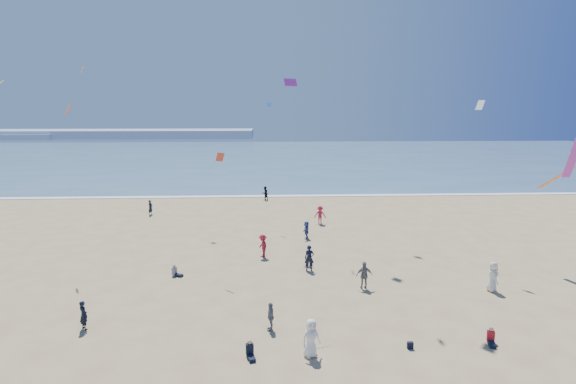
{
  "coord_description": "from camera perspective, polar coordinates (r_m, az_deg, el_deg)",
  "views": [
    {
      "loc": [
        1.03,
        -13.27,
        11.39
      ],
      "look_at": [
        2.0,
        8.0,
        7.44
      ],
      "focal_mm": 28.0,
      "sensor_mm": 36.0,
      "label": 1
    }
  ],
  "objects": [
    {
      "name": "ocean",
      "position": [
        108.87,
        -3.15,
        4.5
      ],
      "size": [
        220.0,
        100.0,
        0.06
      ],
      "primitive_type": "cube",
      "color": "#476B84",
      "rests_on": "ground"
    },
    {
      "name": "surf_line",
      "position": [
        59.37,
        -3.55,
        -0.54
      ],
      "size": [
        220.0,
        1.2,
        0.08
      ],
      "primitive_type": "cube",
      "color": "white",
      "rests_on": "ground"
    },
    {
      "name": "headland_far",
      "position": [
        193.41,
        -21.16,
        6.9
      ],
      "size": [
        110.0,
        20.0,
        3.2
      ],
      "primitive_type": "cube",
      "color": "#7A8EA8",
      "rests_on": "ground"
    },
    {
      "name": "headland_near",
      "position": [
        205.17,
        -32.3,
        5.99
      ],
      "size": [
        40.0,
        14.0,
        2.0
      ],
      "primitive_type": "cube",
      "color": "#7A8EA8",
      "rests_on": "ground"
    },
    {
      "name": "standing_flyers",
      "position": [
        31.77,
        1.47,
        -8.85
      ],
      "size": [
        33.57,
        45.52,
        1.94
      ],
      "color": "#C21B3D",
      "rests_on": "ground"
    },
    {
      "name": "seated_group",
      "position": [
        22.38,
        3.77,
        -18.87
      ],
      "size": [
        18.34,
        17.15,
        0.84
      ],
      "color": "silver",
      "rests_on": "ground"
    },
    {
      "name": "navy_bag",
      "position": [
        23.6,
        15.25,
        -18.27
      ],
      "size": [
        0.28,
        0.18,
        0.34
      ],
      "primitive_type": "cube",
      "color": "black",
      "rests_on": "ground"
    },
    {
      "name": "kites_aloft",
      "position": [
        28.26,
        15.95,
        16.45
      ],
      "size": [
        47.92,
        43.48,
        27.83
      ],
      "color": "#E44909",
      "rests_on": "ground"
    }
  ]
}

